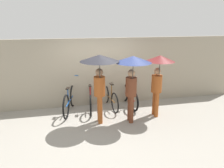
{
  "coord_description": "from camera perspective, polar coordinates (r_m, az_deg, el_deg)",
  "views": [
    {
      "loc": [
        -1.11,
        -5.56,
        2.89
      ],
      "look_at": [
        0.28,
        0.73,
        1.0
      ],
      "focal_mm": 35.0,
      "sensor_mm": 36.0,
      "label": 1
    }
  ],
  "objects": [
    {
      "name": "ground_plane",
      "position": [
        6.36,
        -1.09,
        -10.66
      ],
      "size": [
        30.0,
        30.0,
        0.0
      ],
      "primitive_type": "plane",
      "color": "gray"
    },
    {
      "name": "back_wall",
      "position": [
        7.57,
        -3.75,
        3.11
      ],
      "size": [
        10.6,
        0.12,
        2.32
      ],
      "color": "gray",
      "rests_on": "ground"
    },
    {
      "name": "parked_bicycle_0",
      "position": [
        7.21,
        -10.99,
        -4.21
      ],
      "size": [
        0.58,
        1.75,
        1.11
      ],
      "rotation": [
        0.0,
        0.0,
        1.33
      ],
      "color": "black",
      "rests_on": "ground"
    },
    {
      "name": "parked_bicycle_1",
      "position": [
        7.3,
        -5.66,
        -4.02
      ],
      "size": [
        0.44,
        1.69,
        1.08
      ],
      "rotation": [
        0.0,
        0.0,
        1.46
      ],
      "color": "black",
      "rests_on": "ground"
    },
    {
      "name": "parked_bicycle_2",
      "position": [
        7.45,
        -0.56,
        -3.47
      ],
      "size": [
        0.44,
        1.67,
        1.04
      ],
      "rotation": [
        0.0,
        0.0,
        1.68
      ],
      "color": "black",
      "rests_on": "ground"
    },
    {
      "name": "parked_bicycle_3",
      "position": [
        7.62,
        4.44,
        -3.1
      ],
      "size": [
        0.44,
        1.65,
        1.02
      ],
      "rotation": [
        0.0,
        0.0,
        1.64
      ],
      "color": "black",
      "rests_on": "ground"
    },
    {
      "name": "pedestrian_leading",
      "position": [
        5.93,
        -3.27,
        3.89
      ],
      "size": [
        1.07,
        1.07,
        2.01
      ],
      "rotation": [
        0.0,
        0.0,
        3.09
      ],
      "color": "#9E4C1E",
      "rests_on": "ground"
    },
    {
      "name": "pedestrian_center",
      "position": [
        6.01,
        5.36,
        3.43
      ],
      "size": [
        1.0,
        1.0,
        1.97
      ],
      "rotation": [
        0.0,
        0.0,
        3.11
      ],
      "color": "brown",
      "rests_on": "ground"
    },
    {
      "name": "pedestrian_trailing",
      "position": [
        6.57,
        12.07,
        3.3
      ],
      "size": [
        0.84,
        0.84,
        1.93
      ],
      "rotation": [
        0.0,
        0.0,
        3.12
      ],
      "color": "#9E4C1E",
      "rests_on": "ground"
    }
  ]
}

